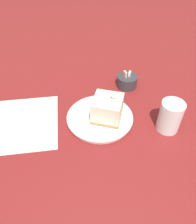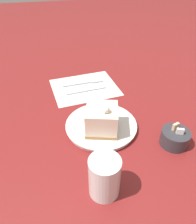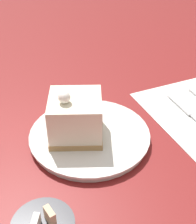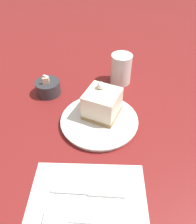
% 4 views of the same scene
% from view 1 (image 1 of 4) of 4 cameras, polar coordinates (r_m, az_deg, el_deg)
% --- Properties ---
extents(ground_plane, '(4.00, 4.00, 0.00)m').
position_cam_1_polar(ground_plane, '(0.75, -0.11, -3.05)').
color(ground_plane, maroon).
extents(plate, '(0.23, 0.23, 0.02)m').
position_cam_1_polar(plate, '(0.75, 0.49, -1.48)').
color(plate, silver).
rests_on(plate, ground_plane).
extents(cake_slice, '(0.12, 0.12, 0.10)m').
position_cam_1_polar(cake_slice, '(0.72, 2.49, 0.94)').
color(cake_slice, '#AD8451').
rests_on(cake_slice, plate).
extents(napkin, '(0.24, 0.28, 0.00)m').
position_cam_1_polar(napkin, '(0.79, -18.32, -2.62)').
color(napkin, white).
rests_on(napkin, ground_plane).
extents(fork, '(0.03, 0.18, 0.00)m').
position_cam_1_polar(fork, '(0.80, -20.32, -1.80)').
color(fork, silver).
rests_on(fork, napkin).
extents(knife, '(0.02, 0.17, 0.00)m').
position_cam_1_polar(knife, '(0.77, -16.34, -3.08)').
color(knife, silver).
rests_on(knife, napkin).
extents(sugar_bowl, '(0.08, 0.08, 0.07)m').
position_cam_1_polar(sugar_bowl, '(0.90, 7.57, 8.03)').
color(sugar_bowl, '#333338').
rests_on(sugar_bowl, ground_plane).
extents(drinking_glass, '(0.07, 0.07, 0.11)m').
position_cam_1_polar(drinking_glass, '(0.73, 18.32, -1.10)').
color(drinking_glass, silver).
rests_on(drinking_glass, ground_plane).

